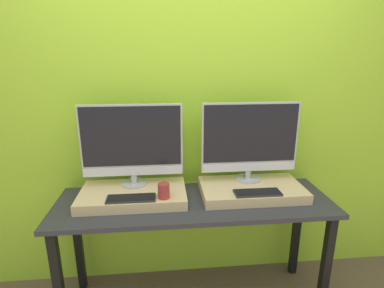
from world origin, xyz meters
The scene contains 9 objects.
wall_back centered at (0.00, 0.63, 1.30)m, with size 8.00×0.04×2.60m.
workbench centered at (0.00, 0.28, 0.70)m, with size 1.77×0.56×0.79m.
wooden_riser_left centered at (-0.39, 0.33, 0.83)m, with size 0.68×0.39×0.07m.
monitor_left centered at (-0.39, 0.43, 1.15)m, with size 0.66×0.17×0.54m.
keyboard_left centered at (-0.39, 0.20, 0.87)m, with size 0.29×0.11×0.01m.
mug centered at (-0.19, 0.20, 0.91)m, with size 0.07×0.07×0.09m.
wooden_riser_right centered at (0.39, 0.33, 0.83)m, with size 0.68×0.39×0.07m.
monitor_right centered at (0.39, 0.43, 1.15)m, with size 0.66×0.17×0.54m.
keyboard_right centered at (0.39, 0.20, 0.87)m, with size 0.29×0.11×0.01m.
Camera 1 is at (-0.19, -1.46, 1.69)m, focal length 28.00 mm.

